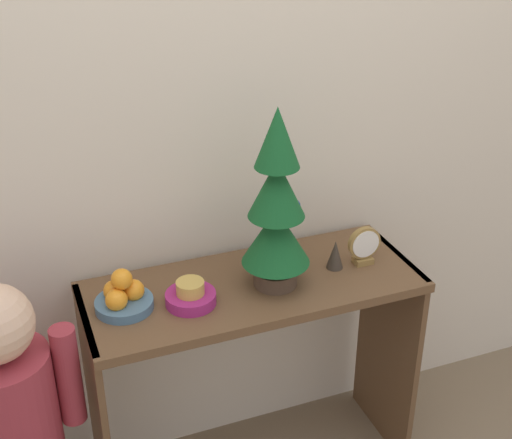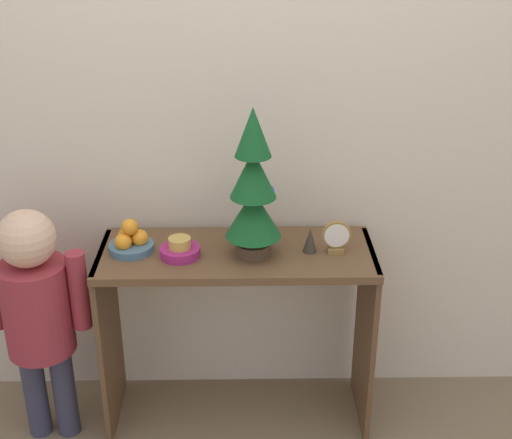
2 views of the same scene
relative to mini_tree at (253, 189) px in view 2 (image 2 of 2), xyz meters
The scene contains 8 objects.
back_wall 0.36m from the mini_tree, 102.87° to the left, with size 7.00×0.05×2.50m, color beige.
console_table 0.46m from the mini_tree, 157.38° to the left, with size 1.03×0.41×0.76m.
mini_tree is the anchor object (origin of this frame).
fruit_bowl 0.51m from the mini_tree, behind, with size 0.17×0.17×0.13m.
singing_bowl 0.36m from the mini_tree, behind, with size 0.15×0.15×0.07m.
desk_clock 0.36m from the mini_tree, ahead, with size 0.11×0.04×0.13m.
figurine 0.30m from the mini_tree, ahead, with size 0.05×0.05×0.09m.
child_figure 0.91m from the mini_tree, behind, with size 0.39×0.25×0.97m.
Camera 2 is at (0.04, -2.14, 2.00)m, focal length 50.00 mm.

